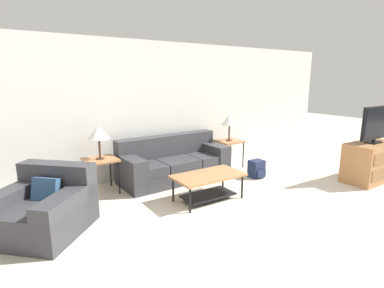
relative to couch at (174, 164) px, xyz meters
The scene contains 12 objects.
ground_plane 3.20m from the couch, 87.36° to the right, with size 24.00×24.00×0.00m, color beige.
wall_back 1.14m from the couch, 74.25° to the left, with size 8.99×0.06×2.60m.
couch is the anchor object (origin of this frame).
armchair 2.54m from the couch, 160.07° to the right, with size 1.45×1.45×0.80m.
coffee_table 1.20m from the couch, 93.09° to the right, with size 1.12×0.61×0.42m.
side_table_left 1.41m from the couch, behind, with size 0.53×0.52×0.59m.
side_table_right 1.41m from the couch, ahead, with size 0.53×0.52×0.59m.
table_lamp_left 1.57m from the couch, behind, with size 0.35×0.35×0.56m.
table_lamp_right 1.57m from the couch, ahead, with size 0.35×0.35×0.56m.
tv_console 3.72m from the couch, 34.77° to the right, with size 1.13×0.57×0.73m.
television 3.80m from the couch, 34.76° to the right, with size 0.90×0.20×0.68m.
backpack 1.62m from the couch, 30.19° to the right, with size 0.27×0.30×0.34m.
Camera 1 is at (-2.88, -1.64, 1.90)m, focal length 28.00 mm.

